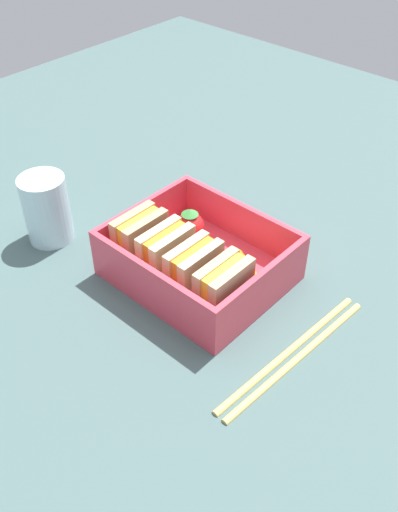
{
  "coord_description": "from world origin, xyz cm",
  "views": [
    {
      "loc": [
        -29.99,
        33.03,
        40.43
      ],
      "look_at": [
        0.0,
        0.0,
        2.7
      ],
      "focal_mm": 40.0,
      "sensor_mm": 36.0,
      "label": 1
    }
  ],
  "objects_px": {
    "sandwich_left": "(224,288)",
    "sandwich_center": "(166,253)",
    "sandwich_center_right": "(140,237)",
    "drinking_glass": "(46,209)",
    "sandwich_center_left": "(194,270)",
    "strawberry_far_left": "(190,225)",
    "chopstick_pair": "(293,353)",
    "carrot_stick_far_left": "(247,267)"
  },
  "relations": [
    {
      "from": "carrot_stick_far_left",
      "to": "chopstick_pair",
      "type": "xyz_separation_m",
      "value": [
        -0.1,
        0.05,
        -0.01
      ]
    },
    {
      "from": "carrot_stick_far_left",
      "to": "chopstick_pair",
      "type": "relative_size",
      "value": 0.25
    },
    {
      "from": "sandwich_left",
      "to": "sandwich_center",
      "type": "bearing_deg",
      "value": 0.0
    },
    {
      "from": "carrot_stick_far_left",
      "to": "drinking_glass",
      "type": "distance_m",
      "value": 0.23
    },
    {
      "from": "sandwich_left",
      "to": "sandwich_center_right",
      "type": "bearing_deg",
      "value": 0.0
    },
    {
      "from": "sandwich_left",
      "to": "strawberry_far_left",
      "type": "xyz_separation_m",
      "value": [
        0.1,
        -0.06,
        -0.01
      ]
    },
    {
      "from": "sandwich_left",
      "to": "chopstick_pair",
      "type": "height_order",
      "value": "sandwich_left"
    },
    {
      "from": "chopstick_pair",
      "to": "carrot_stick_far_left",
      "type": "bearing_deg",
      "value": -28.41
    },
    {
      "from": "drinking_glass",
      "to": "sandwich_center",
      "type": "bearing_deg",
      "value": -166.54
    },
    {
      "from": "sandwich_center_left",
      "to": "strawberry_far_left",
      "type": "distance_m",
      "value": 0.08
    },
    {
      "from": "sandwich_center_right",
      "to": "chopstick_pair",
      "type": "bearing_deg",
      "value": -178.47
    },
    {
      "from": "strawberry_far_left",
      "to": "chopstick_pair",
      "type": "relative_size",
      "value": 0.19
    },
    {
      "from": "sandwich_left",
      "to": "sandwich_center_right",
      "type": "xyz_separation_m",
      "value": [
        0.11,
        0.0,
        0.0
      ]
    },
    {
      "from": "carrot_stick_far_left",
      "to": "chopstick_pair",
      "type": "distance_m",
      "value": 0.11
    },
    {
      "from": "sandwich_center_right",
      "to": "strawberry_far_left",
      "type": "xyz_separation_m",
      "value": [
        -0.02,
        -0.06,
        -0.01
      ]
    },
    {
      "from": "drinking_glass",
      "to": "sandwich_left",
      "type": "bearing_deg",
      "value": -170.95
    },
    {
      "from": "sandwich_center_right",
      "to": "drinking_glass",
      "type": "bearing_deg",
      "value": 17.73
    },
    {
      "from": "sandwich_left",
      "to": "drinking_glass",
      "type": "xyz_separation_m",
      "value": [
        0.23,
        0.04,
        0.0
      ]
    },
    {
      "from": "sandwich_center_right",
      "to": "chopstick_pair",
      "type": "distance_m",
      "value": 0.2
    },
    {
      "from": "sandwich_center_left",
      "to": "sandwich_center",
      "type": "distance_m",
      "value": 0.04
    },
    {
      "from": "strawberry_far_left",
      "to": "drinking_glass",
      "type": "height_order",
      "value": "drinking_glass"
    },
    {
      "from": "sandwich_center",
      "to": "carrot_stick_far_left",
      "type": "height_order",
      "value": "sandwich_center"
    },
    {
      "from": "strawberry_far_left",
      "to": "drinking_glass",
      "type": "bearing_deg",
      "value": 36.48
    },
    {
      "from": "sandwich_left",
      "to": "chopstick_pair",
      "type": "distance_m",
      "value": 0.09
    },
    {
      "from": "sandwich_center",
      "to": "drinking_glass",
      "type": "height_order",
      "value": "drinking_glass"
    },
    {
      "from": "sandwich_center",
      "to": "strawberry_far_left",
      "type": "distance_m",
      "value": 0.06
    },
    {
      "from": "sandwich_center_right",
      "to": "carrot_stick_far_left",
      "type": "xyz_separation_m",
      "value": [
        -0.1,
        -0.06,
        -0.02
      ]
    },
    {
      "from": "sandwich_left",
      "to": "sandwich_center_left",
      "type": "relative_size",
      "value": 1.0
    },
    {
      "from": "sandwich_center",
      "to": "drinking_glass",
      "type": "xyz_separation_m",
      "value": [
        0.15,
        0.04,
        0.0
      ]
    },
    {
      "from": "sandwich_center_right",
      "to": "carrot_stick_far_left",
      "type": "bearing_deg",
      "value": -149.71
    },
    {
      "from": "carrot_stick_far_left",
      "to": "drinking_glass",
      "type": "bearing_deg",
      "value": 23.87
    },
    {
      "from": "sandwich_center_left",
      "to": "chopstick_pair",
      "type": "relative_size",
      "value": 0.29
    },
    {
      "from": "sandwich_center",
      "to": "carrot_stick_far_left",
      "type": "relative_size",
      "value": 1.18
    },
    {
      "from": "sandwich_left",
      "to": "carrot_stick_far_left",
      "type": "distance_m",
      "value": 0.06
    },
    {
      "from": "sandwich_center",
      "to": "chopstick_pair",
      "type": "bearing_deg",
      "value": -178.1
    },
    {
      "from": "carrot_stick_far_left",
      "to": "drinking_glass",
      "type": "relative_size",
      "value": 0.61
    },
    {
      "from": "sandwich_left",
      "to": "sandwich_center",
      "type": "distance_m",
      "value": 0.08
    },
    {
      "from": "sandwich_left",
      "to": "sandwich_center",
      "type": "xyz_separation_m",
      "value": [
        0.08,
        0.0,
        0.0
      ]
    },
    {
      "from": "sandwich_center_right",
      "to": "sandwich_left",
      "type": "bearing_deg",
      "value": 180.0
    },
    {
      "from": "carrot_stick_far_left",
      "to": "strawberry_far_left",
      "type": "relative_size",
      "value": 1.28
    },
    {
      "from": "sandwich_center",
      "to": "strawberry_far_left",
      "type": "xyz_separation_m",
      "value": [
        0.02,
        -0.06,
        -0.01
      ]
    },
    {
      "from": "sandwich_center_left",
      "to": "sandwich_center",
      "type": "bearing_deg",
      "value": 0.0
    }
  ]
}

